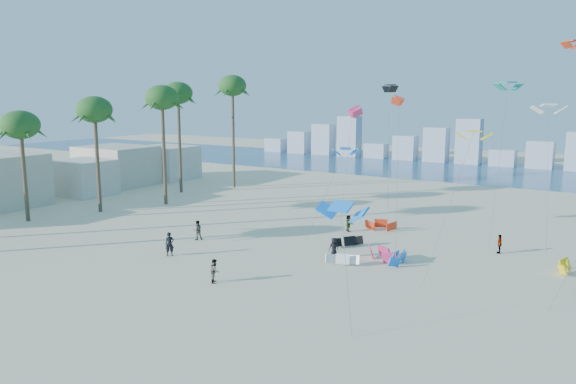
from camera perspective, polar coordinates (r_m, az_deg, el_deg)
The scene contains 10 objects.
ground at distance 38.33m, azimuth -17.06°, elevation -9.75°, with size 220.00×220.00×0.00m, color beige.
ocean at distance 99.97m, azimuth 15.91°, elevation 2.31°, with size 220.00×220.00×0.00m, color navy.
kitesurfer_near at distance 45.03m, azimuth -12.16°, elevation -5.30°, with size 0.70×0.46×1.92m, color black.
kitesurfer_mid at distance 38.35m, azimuth -7.59°, elevation -8.09°, with size 0.80×0.62×1.64m, color gray.
kitesurfers_far at distance 45.19m, azimuth 11.87°, elevation -5.40°, with size 33.60×13.30×1.77m.
grounded_kites at distance 45.62m, azimuth 11.11°, elevation -5.73°, with size 18.71×14.10×1.01m.
flying_kites at distance 49.81m, azimuth 15.68°, elevation 8.16°, with size 25.59×39.81×18.54m.
palm_row at distance 62.77m, azimuth -19.05°, elevation 8.57°, with size 9.35×44.80×15.41m.
beachfront_buildings at distance 76.25m, azimuth -21.91°, elevation 1.72°, with size 11.50×43.00×6.00m.
distant_skyline at distance 109.53m, azimuth 16.89°, elevation 4.52°, with size 85.00×3.00×8.40m.
Camera 1 is at (27.77, -23.20, 12.64)m, focal length 34.34 mm.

